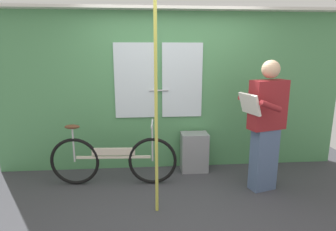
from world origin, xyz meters
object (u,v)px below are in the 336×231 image
at_px(bicycle_near_door, 113,159).
at_px(trash_bin_by_wall, 194,152).
at_px(handrail_pole, 156,111).
at_px(passenger_reading_newspaper, 266,124).

relative_size(bicycle_near_door, trash_bin_by_wall, 2.90).
bearing_deg(bicycle_near_door, trash_bin_by_wall, 20.44).
bearing_deg(handrail_pole, passenger_reading_newspaper, 16.55).
relative_size(bicycle_near_door, passenger_reading_newspaper, 1.01).
bearing_deg(trash_bin_by_wall, handrail_pole, -119.66).
xyz_separation_m(passenger_reading_newspaper, trash_bin_by_wall, (-0.79, 0.67, -0.60)).
xyz_separation_m(bicycle_near_door, passenger_reading_newspaper, (1.98, -0.30, 0.54)).
bearing_deg(passenger_reading_newspaper, handrail_pole, 0.13).
bearing_deg(trash_bin_by_wall, passenger_reading_newspaper, -39.99).
bearing_deg(bicycle_near_door, handrail_pole, -48.61).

